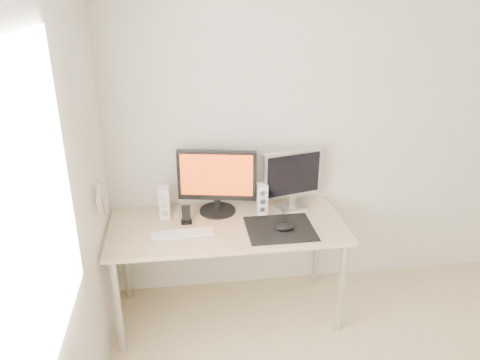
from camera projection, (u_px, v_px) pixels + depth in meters
wall_back at (347, 130)px, 3.43m from camera, size 3.50×0.00×3.50m
wall_left at (34, 296)px, 1.62m from camera, size 0.00×3.50×3.50m
window_pane at (25, 232)px, 1.52m from camera, size 0.00×1.30×1.30m
mousepad at (280, 229)px, 3.13m from camera, size 0.45×0.40×0.00m
mouse at (284, 227)px, 3.09m from camera, size 0.12×0.07×0.04m
desk at (227, 235)px, 3.21m from camera, size 1.60×0.70×0.73m
main_monitor at (217, 180)px, 3.25m from camera, size 0.55×0.30×0.47m
second_monitor at (292, 177)px, 3.33m from camera, size 0.45×0.21×0.43m
speaker_left at (164, 203)px, 3.23m from camera, size 0.07×0.09×0.23m
speaker_right at (262, 199)px, 3.29m from camera, size 0.07×0.09×0.23m
keyboard at (182, 234)px, 3.05m from camera, size 0.43×0.14×0.02m
phone_dock at (186, 218)px, 3.19m from camera, size 0.07×0.06×0.13m
pennant at (100, 198)px, 2.83m from camera, size 0.01×0.23×0.29m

